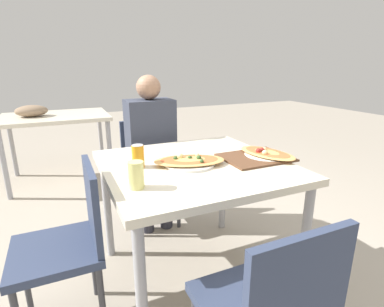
{
  "coord_description": "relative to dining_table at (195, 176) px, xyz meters",
  "views": [
    {
      "loc": [
        -0.68,
        -1.46,
        1.3
      ],
      "look_at": [
        -0.02,
        -0.0,
        0.81
      ],
      "focal_mm": 28.0,
      "sensor_mm": 36.0,
      "label": 1
    }
  ],
  "objects": [
    {
      "name": "soda_can",
      "position": [
        -0.31,
        0.06,
        0.14
      ],
      "size": [
        0.07,
        0.07,
        0.12
      ],
      "color": "orange",
      "rests_on": "dining_table"
    },
    {
      "name": "drink_glass",
      "position": [
        -0.39,
        -0.21,
        0.14
      ],
      "size": [
        0.07,
        0.07,
        0.13
      ],
      "color": "#E0DB7F",
      "rests_on": "dining_table"
    },
    {
      "name": "pizza_main",
      "position": [
        -0.04,
        -0.01,
        0.1
      ],
      "size": [
        0.44,
        0.32,
        0.06
      ],
      "color": "white",
      "rests_on": "dining_table"
    },
    {
      "name": "chair_side_left",
      "position": [
        -0.7,
        -0.09,
        -0.18
      ],
      "size": [
        0.4,
        0.4,
        0.85
      ],
      "rotation": [
        0.0,
        0.0,
        1.57
      ],
      "color": "#2D3851",
      "rests_on": "ground_plane"
    },
    {
      "name": "serving_tray",
      "position": [
        0.37,
        -0.07,
        0.08
      ],
      "size": [
        0.39,
        0.31,
        0.01
      ],
      "color": "brown",
      "rests_on": "dining_table"
    },
    {
      "name": "pizza_second",
      "position": [
        0.45,
        -0.07,
        0.1
      ],
      "size": [
        0.29,
        0.41,
        0.06
      ],
      "color": "white",
      "rests_on": "dining_table"
    },
    {
      "name": "chair_far_seated",
      "position": [
        -0.04,
        0.82,
        -0.18
      ],
      "size": [
        0.4,
        0.4,
        0.85
      ],
      "rotation": [
        0.0,
        0.0,
        3.14
      ],
      "color": "#2D3851",
      "rests_on": "ground_plane"
    },
    {
      "name": "person_seated",
      "position": [
        -0.04,
        0.71,
        0.03
      ],
      "size": [
        0.35,
        0.26,
        1.22
      ],
      "rotation": [
        0.0,
        0.0,
        3.14
      ],
      "color": "#2D2D38",
      "rests_on": "ground_plane"
    },
    {
      "name": "dining_table",
      "position": [
        0.0,
        0.0,
        0.0
      ],
      "size": [
        1.01,
        0.98,
        0.75
      ],
      "color": "beige",
      "rests_on": "ground_plane"
    },
    {
      "name": "background_table",
      "position": [
        -0.75,
        2.12,
        0.02
      ],
      "size": [
        1.1,
        0.8,
        0.87
      ],
      "color": "beige",
      "rests_on": "ground_plane"
    },
    {
      "name": "ground_plane",
      "position": [
        0.0,
        0.0,
        -0.67
      ],
      "size": [
        14.0,
        14.0,
        0.0
      ],
      "primitive_type": "plane",
      "color": "#9E9384"
    }
  ]
}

